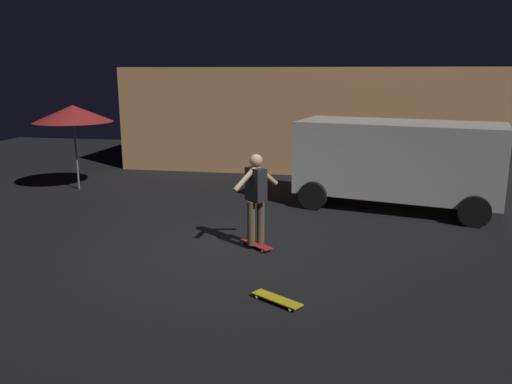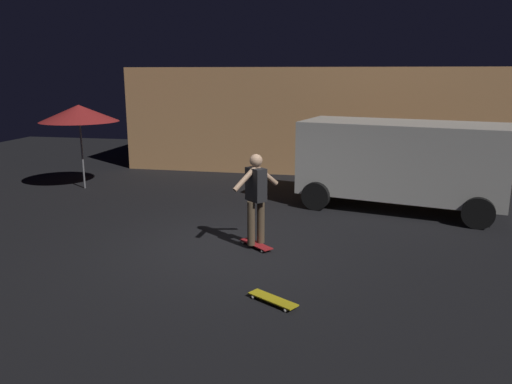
% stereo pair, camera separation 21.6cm
% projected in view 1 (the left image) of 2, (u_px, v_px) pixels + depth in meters
% --- Properties ---
extents(ground_plane, '(28.00, 28.00, 0.00)m').
position_uv_depth(ground_plane, '(228.00, 249.00, 9.20)').
color(ground_plane, black).
extents(low_building, '(11.96, 3.90, 3.30)m').
position_uv_depth(low_building, '(308.00, 117.00, 17.22)').
color(low_building, tan).
rests_on(low_building, ground_plane).
extents(parked_van, '(4.91, 3.09, 2.03)m').
position_uv_depth(parked_van, '(398.00, 159.00, 11.81)').
color(parked_van, silver).
rests_on(parked_van, ground_plane).
extents(patio_umbrella, '(2.10, 2.10, 2.30)m').
position_uv_depth(patio_umbrella, '(73.00, 114.00, 13.43)').
color(patio_umbrella, slate).
rests_on(patio_umbrella, ground_plane).
extents(skateboard_ridden, '(0.71, 0.67, 0.07)m').
position_uv_depth(skateboard_ridden, '(256.00, 244.00, 9.27)').
color(skateboard_ridden, '#AD1E23').
rests_on(skateboard_ridden, ground_plane).
extents(skateboard_spare, '(0.77, 0.58, 0.07)m').
position_uv_depth(skateboard_spare, '(277.00, 299.00, 7.03)').
color(skateboard_spare, gold).
rests_on(skateboard_spare, ground_plane).
extents(skater, '(0.72, 0.79, 1.67)m').
position_uv_depth(skater, '(256.00, 193.00, 9.04)').
color(skater, brown).
rests_on(skater, skateboard_ridden).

